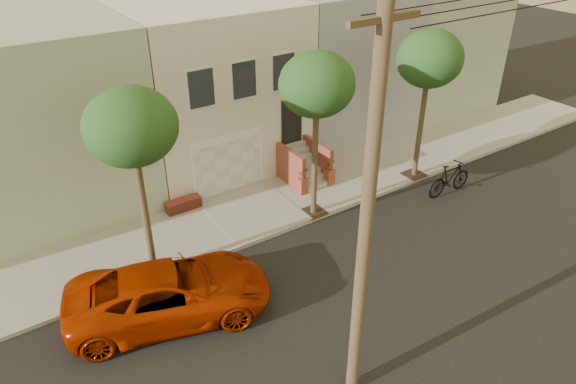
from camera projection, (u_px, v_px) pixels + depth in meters
ground at (359, 278)px, 17.24m from camera, size 90.00×90.00×0.00m
sidewalk at (272, 205)px, 21.03m from camera, size 40.00×3.70×0.15m
house_row at (200, 80)px, 23.40m from camera, size 33.10×11.70×7.00m
tree_left at (131, 128)px, 14.72m from camera, size 2.70×2.57×6.30m
tree_mid at (317, 86)px, 17.85m from camera, size 2.70×2.57×6.30m
tree_right at (430, 60)px, 20.50m from camera, size 2.70×2.57×6.30m
pickup_truck at (170, 292)px, 15.39m from camera, size 6.47×4.33×1.65m
motorcycle at (450, 179)px, 21.63m from camera, size 2.33×0.70×1.39m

